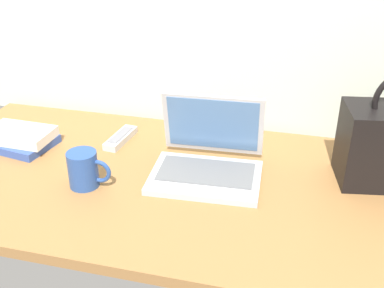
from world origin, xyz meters
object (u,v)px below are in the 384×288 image
at_px(laptop, 208,158).
at_px(coffee_mug, 84,169).
at_px(remote_control_near, 121,138).
at_px(book_stack, 20,138).

height_order(laptop, coffee_mug, laptop).
xyz_separation_m(remote_control_near, book_stack, (-0.30, -0.11, 0.02)).
height_order(laptop, book_stack, laptop).
distance_m(remote_control_near, book_stack, 0.32).
bearing_deg(coffee_mug, book_stack, 151.64).
xyz_separation_m(coffee_mug, book_stack, (-0.31, 0.16, -0.02)).
bearing_deg(book_stack, laptop, -1.06).
relative_size(coffee_mug, book_stack, 0.56).
bearing_deg(remote_control_near, laptop, -20.91).
height_order(remote_control_near, book_stack, book_stack).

